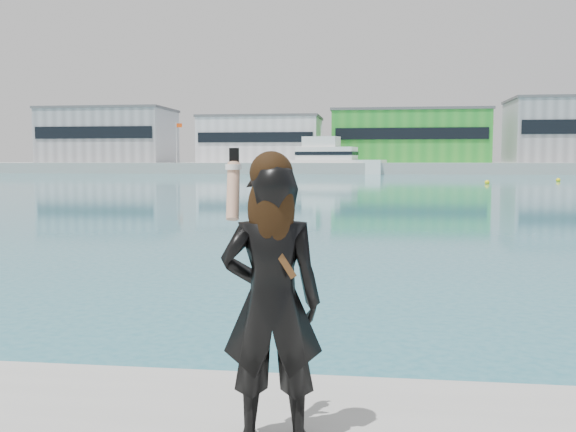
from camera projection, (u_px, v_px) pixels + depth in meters
The scene contains 12 objects.
far_quay at pixel (368, 167), 132.20m from camera, with size 320.00×40.00×2.00m, color #9E9E99.
warehouse_grey_left at pixel (109, 135), 136.78m from camera, with size 26.52×16.36×11.50m.
warehouse_white at pixel (261, 140), 132.57m from camera, with size 24.48×15.35×9.50m.
warehouse_green at pixel (409, 136), 128.62m from camera, with size 30.60×16.36×10.50m.
warehouse_grey_right at pixel (576, 130), 124.37m from camera, with size 25.50×15.35×12.50m.
flagpole_left at pixel (177, 140), 127.77m from camera, with size 1.28×0.16×8.00m.
flagpole_right at pixel (487, 138), 119.96m from camera, with size 1.28×0.16×8.00m.
motor_yacht at pixel (329, 160), 117.42m from camera, with size 19.81×9.47×8.91m.
buoy_near at pixel (558, 182), 73.46m from camera, with size 0.50×0.50×0.50m, color #FFEB0D.
buoy_far at pixel (271, 176), 102.95m from camera, with size 0.50×0.50×0.50m, color #FFEB0D.
buoy_extra at pixel (487, 184), 65.74m from camera, with size 0.50×0.50×0.50m, color #FFEB0D.
woman at pixel (271, 294), 3.57m from camera, with size 0.61×0.44×1.65m.
Camera 1 is at (0.90, -3.60, 2.37)m, focal length 40.00 mm.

